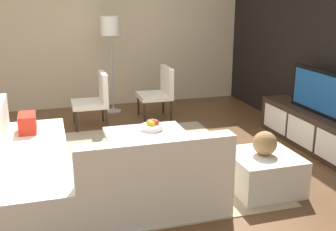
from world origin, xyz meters
TOP-DOWN VIEW (x-y plane):
  - ground_plane at (0.00, 0.00)m, footprint 14.00×14.00m
  - side_wall_left at (-3.20, 0.20)m, footprint 0.12×5.20m
  - area_rug at (-0.10, 0.00)m, footprint 2.98×2.60m
  - media_console at (-0.00, 2.40)m, footprint 2.10×0.44m
  - television at (0.00, 2.40)m, footprint 1.10×0.06m
  - sectional_couch at (0.50, -0.89)m, footprint 2.34×2.28m
  - coffee_table at (-0.10, 0.10)m, footprint 0.94×0.99m
  - accent_chair_near at (-1.82, -0.33)m, footprint 0.53×0.54m
  - floor_lamp at (-2.60, 0.06)m, footprint 0.34×0.34m
  - ottoman at (0.93, 1.11)m, footprint 0.70×0.70m
  - fruit_bowl at (-0.28, 0.20)m, footprint 0.28×0.28m
  - accent_chair_far at (-2.05, 0.78)m, footprint 0.56×0.54m
  - decorative_ball at (0.93, 1.11)m, footprint 0.26×0.26m

SIDE VIEW (x-z plane):
  - ground_plane at x=0.00m, z-range 0.00..0.00m
  - area_rug at x=-0.10m, z-range 0.00..0.01m
  - ottoman at x=0.93m, z-range 0.00..0.40m
  - coffee_table at x=-0.10m, z-range 0.01..0.39m
  - media_console at x=0.00m, z-range 0.00..0.50m
  - sectional_couch at x=0.50m, z-range -0.12..0.69m
  - fruit_bowl at x=-0.28m, z-range 0.37..0.51m
  - accent_chair_near at x=-1.82m, z-range 0.05..0.92m
  - accent_chair_far at x=-2.05m, z-range 0.05..0.92m
  - decorative_ball at x=0.93m, z-range 0.40..0.66m
  - television at x=0.00m, z-range 0.50..1.09m
  - side_wall_left at x=-3.20m, z-range 0.00..2.80m
  - floor_lamp at x=-2.60m, z-range 0.59..2.28m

